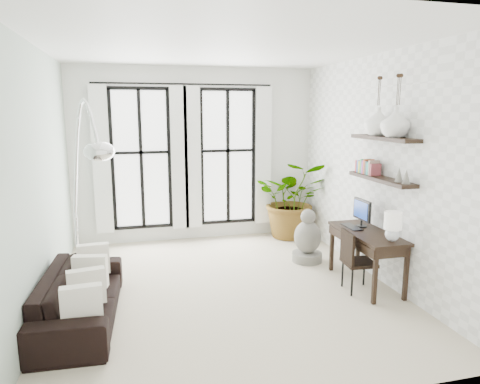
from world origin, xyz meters
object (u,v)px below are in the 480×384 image
object	(u,v)px
sofa	(81,296)
desk	(369,236)
buddha	(307,240)
arc_lamp	(84,151)
plant	(292,199)
desk_chair	(354,257)

from	to	relation	value
sofa	desk	distance (m)	3.77
buddha	arc_lamp	bearing A→B (deg)	-166.01
plant	buddha	size ratio (longest dim) A/B	1.72
sofa	plant	distance (m)	4.45
sofa	desk	bearing A→B (deg)	-85.91
desk	buddha	size ratio (longest dim) A/B	1.51
arc_lamp	desk_chair	bearing A→B (deg)	-7.36
desk	buddha	world-z (taller)	desk
desk_chair	sofa	bearing A→B (deg)	-175.50
plant	desk_chair	world-z (taller)	plant
sofa	plant	world-z (taller)	plant
sofa	arc_lamp	bearing A→B (deg)	-11.10
desk_chair	desk	bearing A→B (deg)	25.68
desk	desk_chair	distance (m)	0.38
desk_chair	buddha	bearing A→B (deg)	101.21
desk_chair	arc_lamp	bearing A→B (deg)	177.36
buddha	desk	bearing A→B (deg)	-70.30
sofa	desk_chair	world-z (taller)	desk_chair
sofa	buddha	world-z (taller)	buddha
arc_lamp	buddha	world-z (taller)	arc_lamp
plant	buddha	distance (m)	1.44
sofa	buddha	size ratio (longest dim) A/B	2.34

